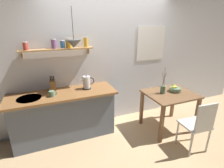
# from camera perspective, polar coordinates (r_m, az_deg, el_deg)

# --- Properties ---
(ground_plane) EXTENTS (14.00, 14.00, 0.00)m
(ground_plane) POSITION_cam_1_polar(r_m,az_deg,el_deg) (3.50, 3.17, -15.92)
(ground_plane) COLOR tan
(back_wall) EXTENTS (6.80, 0.11, 2.70)m
(back_wall) POSITION_cam_1_polar(r_m,az_deg,el_deg) (3.58, 2.15, 8.72)
(back_wall) COLOR silver
(back_wall) RESTS_ON ground_plane
(kitchen_counter) EXTENTS (1.83, 0.63, 0.89)m
(kitchen_counter) POSITION_cam_1_polar(r_m,az_deg,el_deg) (3.30, -15.39, -9.82)
(kitchen_counter) COLOR slate
(kitchen_counter) RESTS_ON ground_plane
(wall_shelf) EXTENTS (1.20, 0.20, 0.30)m
(wall_shelf) POSITION_cam_1_polar(r_m,az_deg,el_deg) (3.08, -16.86, 11.87)
(wall_shelf) COLOR tan
(dining_table) EXTENTS (0.91, 0.76, 0.77)m
(dining_table) POSITION_cam_1_polar(r_m,az_deg,el_deg) (3.51, 18.52, -4.82)
(dining_table) COLOR brown
(dining_table) RESTS_ON ground_plane
(dining_chair_near) EXTENTS (0.43, 0.42, 0.91)m
(dining_chair_near) POSITION_cam_1_polar(r_m,az_deg,el_deg) (3.13, 26.74, -11.77)
(dining_chair_near) COLOR silver
(dining_chair_near) RESTS_ON ground_plane
(fruit_bowl) EXTENTS (0.22, 0.22, 0.13)m
(fruit_bowl) POSITION_cam_1_polar(r_m,az_deg,el_deg) (3.56, 20.15, -1.53)
(fruit_bowl) COLOR slate
(fruit_bowl) RESTS_ON dining_table
(twig_vase) EXTENTS (0.09, 0.09, 0.51)m
(twig_vase) POSITION_cam_1_polar(r_m,az_deg,el_deg) (3.38, 16.51, -1.64)
(twig_vase) COLOR #567056
(twig_vase) RESTS_ON dining_table
(electric_kettle) EXTENTS (0.25, 0.16, 0.26)m
(electric_kettle) POSITION_cam_1_polar(r_m,az_deg,el_deg) (3.15, -8.37, 0.47)
(electric_kettle) COLOR black
(electric_kettle) RESTS_ON kitchen_counter
(knife_block) EXTENTS (0.09, 0.15, 0.29)m
(knife_block) POSITION_cam_1_polar(r_m,az_deg,el_deg) (3.16, -19.01, -0.47)
(knife_block) COLOR brown
(knife_block) RESTS_ON kitchen_counter
(coffee_mug_by_sink) EXTENTS (0.13, 0.09, 0.09)m
(coffee_mug_by_sink) POSITION_cam_1_polar(r_m,az_deg,el_deg) (2.99, -19.26, -3.04)
(coffee_mug_by_sink) COLOR slate
(coffee_mug_by_sink) RESTS_ON kitchen_counter
(pendant_lamp) EXTENTS (0.25, 0.25, 0.63)m
(pendant_lamp) POSITION_cam_1_polar(r_m,az_deg,el_deg) (2.89, -12.52, 12.91)
(pendant_lamp) COLOR black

